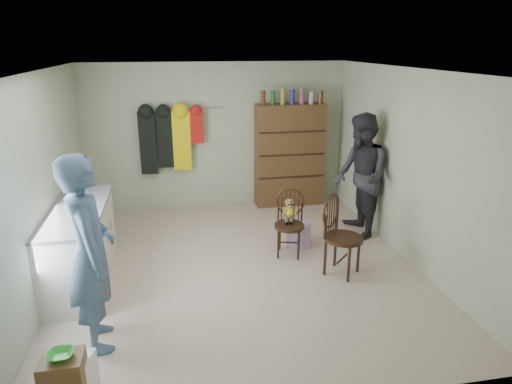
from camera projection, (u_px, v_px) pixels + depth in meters
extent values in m
plane|color=beige|center=(240.00, 266.00, 5.99)|extent=(5.00, 5.00, 0.00)
plane|color=beige|center=(217.00, 136.00, 7.93)|extent=(4.50, 0.00, 4.50)
plane|color=beige|center=(44.00, 185.00, 5.20)|extent=(0.00, 5.00, 5.00)
plane|color=beige|center=(408.00, 166.00, 6.00)|extent=(0.00, 5.00, 5.00)
plane|color=white|center=(238.00, 70.00, 5.21)|extent=(5.00, 5.00, 0.00)
cube|color=silver|center=(80.00, 247.00, 5.51)|extent=(0.60, 1.80, 0.90)
cube|color=slate|center=(76.00, 210.00, 5.36)|extent=(0.64, 1.86, 0.04)
cylinder|color=#99999E|center=(101.00, 254.00, 5.11)|extent=(0.02, 0.02, 0.14)
cylinder|color=#99999E|center=(110.00, 224.00, 5.95)|extent=(0.02, 0.02, 0.14)
cube|color=brown|center=(65.00, 382.00, 3.62)|extent=(0.33, 0.28, 0.47)
imported|color=green|center=(60.00, 355.00, 3.54)|extent=(0.20, 0.20, 0.05)
cube|color=white|center=(69.00, 378.00, 3.74)|extent=(0.43, 0.42, 0.35)
cylinder|color=black|center=(289.00, 226.00, 6.20)|extent=(0.51, 0.51, 0.04)
cylinder|color=black|center=(278.00, 245.00, 6.15)|extent=(0.03, 0.03, 0.41)
cylinder|color=black|center=(298.00, 246.00, 6.12)|extent=(0.03, 0.03, 0.41)
cylinder|color=black|center=(280.00, 236.00, 6.42)|extent=(0.03, 0.03, 0.41)
cylinder|color=black|center=(299.00, 237.00, 6.39)|extent=(0.03, 0.03, 0.41)
torus|color=black|center=(290.00, 202.00, 6.26)|extent=(0.38, 0.14, 0.40)
cylinder|color=black|center=(278.00, 211.00, 6.31)|extent=(0.03, 0.03, 0.27)
cylinder|color=black|center=(302.00, 212.00, 6.27)|extent=(0.03, 0.03, 0.27)
cylinder|color=#F9FA23|center=(289.00, 211.00, 6.15)|extent=(0.11, 0.11, 0.10)
cylinder|color=#475128|center=(289.00, 219.00, 6.18)|extent=(0.07, 0.07, 0.16)
sphere|color=#9E7042|center=(289.00, 204.00, 6.12)|extent=(0.10, 0.10, 0.10)
cylinder|color=#475128|center=(289.00, 201.00, 6.10)|extent=(0.09, 0.09, 0.03)
cube|color=black|center=(290.00, 205.00, 6.07)|extent=(0.07, 0.01, 0.02)
cylinder|color=black|center=(343.00, 238.00, 5.66)|extent=(0.65, 0.65, 0.05)
cylinder|color=black|center=(349.00, 265.00, 5.54)|extent=(0.04, 0.04, 0.46)
cylinder|color=black|center=(358.00, 255.00, 5.78)|extent=(0.04, 0.04, 0.46)
cylinder|color=black|center=(325.00, 258.00, 5.71)|extent=(0.04, 0.04, 0.46)
cylinder|color=black|center=(335.00, 249.00, 5.95)|extent=(0.04, 0.04, 0.46)
torus|color=black|center=(331.00, 210.00, 5.66)|extent=(0.33, 0.34, 0.45)
cylinder|color=black|center=(325.00, 227.00, 5.55)|extent=(0.03, 0.03, 0.31)
cylinder|color=black|center=(337.00, 218.00, 5.84)|extent=(0.03, 0.03, 0.31)
cube|color=pink|center=(299.00, 234.00, 6.58)|extent=(0.40, 0.35, 0.35)
imported|color=#466082|center=(90.00, 253.00, 4.20)|extent=(0.59, 0.77, 1.90)
imported|color=#2D2B33|center=(360.00, 177.00, 6.69)|extent=(0.76, 0.95, 1.85)
cube|color=brown|center=(289.00, 155.00, 8.08)|extent=(1.20, 0.38, 1.80)
cube|color=black|center=(292.00, 177.00, 8.01)|extent=(1.16, 0.02, 0.03)
cube|color=black|center=(292.00, 155.00, 7.88)|extent=(1.16, 0.02, 0.03)
cube|color=black|center=(293.00, 132.00, 7.76)|extent=(1.16, 0.02, 0.03)
cylinder|color=#592D14|center=(263.00, 98.00, 7.58)|extent=(0.08, 0.08, 0.25)
cylinder|color=#19591E|center=(273.00, 98.00, 7.61)|extent=(0.08, 0.08, 0.24)
cylinder|color=#A59933|center=(283.00, 97.00, 7.63)|extent=(0.08, 0.08, 0.27)
cylinder|color=navy|center=(292.00, 97.00, 7.66)|extent=(0.09, 0.09, 0.26)
cylinder|color=#8C3F59|center=(302.00, 96.00, 7.69)|extent=(0.09, 0.09, 0.28)
cylinder|color=#B2B2B7|center=(311.00, 98.00, 7.73)|extent=(0.08, 0.08, 0.21)
cylinder|color=#592D14|center=(321.00, 98.00, 7.76)|extent=(0.09, 0.09, 0.22)
cylinder|color=#99999E|center=(193.00, 108.00, 7.65)|extent=(1.00, 0.02, 0.02)
cube|color=black|center=(148.00, 143.00, 7.63)|extent=(0.28, 0.10, 1.05)
cube|color=black|center=(165.00, 140.00, 7.66)|extent=(0.26, 0.10, 0.95)
cube|color=yellow|center=(182.00, 140.00, 7.72)|extent=(0.30, 0.10, 1.00)
cube|color=red|center=(197.00, 127.00, 7.70)|extent=(0.22, 0.10, 0.55)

